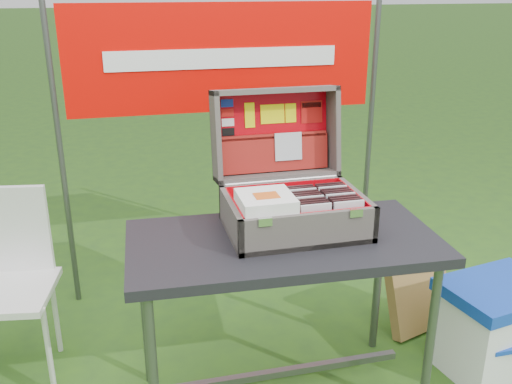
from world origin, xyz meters
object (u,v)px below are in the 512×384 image
object	(u,v)px
suitcase	(291,164)
cooler	(495,326)
table	(282,321)
chair	(6,295)
cardboard_box	(418,293)

from	to	relation	value
suitcase	cooler	world-z (taller)	suitcase
table	cooler	distance (m)	1.00
table	suitcase	distance (m)	0.64
cooler	chair	world-z (taller)	chair
table	cooler	bearing A→B (deg)	0.33
table	chair	size ratio (longest dim) A/B	1.41
table	cardboard_box	world-z (taller)	table
cooler	chair	xyz separation A→B (m)	(-2.10, 0.43, 0.21)
suitcase	table	bearing A→B (deg)	-117.80
suitcase	chair	size ratio (longest dim) A/B	0.64
suitcase	cardboard_box	distance (m)	1.13
chair	table	bearing A→B (deg)	-10.86
table	suitcase	bearing A→B (deg)	64.66
table	suitcase	size ratio (longest dim) A/B	2.20
suitcase	chair	distance (m)	1.33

